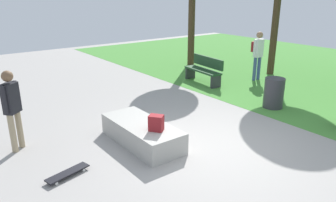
{
  "coord_description": "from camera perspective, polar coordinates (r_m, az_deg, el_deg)",
  "views": [
    {
      "loc": [
        4.17,
        -4.44,
        3.09
      ],
      "look_at": [
        -1.15,
        -0.37,
        0.8
      ],
      "focal_mm": 34.56,
      "sensor_mm": 36.0,
      "label": 1
    }
  ],
  "objects": [
    {
      "name": "backpack_on_ledge",
      "position": [
        6.41,
        -2.1,
        -3.89
      ],
      "size": [
        0.34,
        0.33,
        0.32
      ],
      "primitive_type": "cube",
      "rotation": [
        0.0,
        0.0,
        0.63
      ],
      "color": "maroon",
      "rests_on": "concrete_ledge"
    },
    {
      "name": "concrete_ledge",
      "position": [
        6.92,
        -4.61,
        -5.63
      ],
      "size": [
        2.02,
        0.86,
        0.45
      ],
      "primitive_type": "cube",
      "color": "#A8A59E",
      "rests_on": "ground_plane"
    },
    {
      "name": "skater_performing_trick",
      "position": [
        7.04,
        -25.82,
        -0.64
      ],
      "size": [
        0.36,
        0.37,
        1.66
      ],
      "color": "tan",
      "rests_on": "ground_plane"
    },
    {
      "name": "pedestrian_with_backpack",
      "position": [
        12.07,
        15.55,
        8.44
      ],
      "size": [
        0.36,
        0.43,
        1.74
      ],
      "color": "#3F5184",
      "rests_on": "ground_plane"
    },
    {
      "name": "skateboard_by_ledge",
      "position": [
        6.06,
        -17.28,
        -12.02
      ],
      "size": [
        0.38,
        0.82,
        0.08
      ],
      "color": "black",
      "rests_on": "ground_plane"
    },
    {
      "name": "trash_bin",
      "position": [
        9.38,
        18.16,
        1.36
      ],
      "size": [
        0.54,
        0.54,
        0.84
      ],
      "primitive_type": "cylinder",
      "color": "#333338",
      "rests_on": "ground_plane"
    },
    {
      "name": "park_bench_near_lamppost",
      "position": [
        11.46,
        6.42,
        5.58
      ],
      "size": [
        1.64,
        0.63,
        0.91
      ],
      "color": "#1E4223",
      "rests_on": "ground_plane"
    },
    {
      "name": "ground_plane",
      "position": [
        6.83,
        8.48,
        -8.23
      ],
      "size": [
        28.0,
        28.0,
        0.0
      ],
      "primitive_type": "plane",
      "color": "#9E9993"
    }
  ]
}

